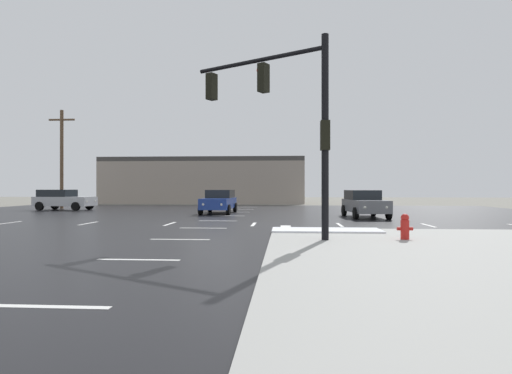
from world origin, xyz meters
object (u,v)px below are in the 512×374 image
traffic_signal_mast (287,108)px  utility_pole_distant (62,157)px  fire_hydrant (405,227)px  sedan_blue (219,201)px  sedan_grey (364,203)px  sedan_silver (63,199)px

traffic_signal_mast → utility_pole_distant: bearing=-18.1°
fire_hydrant → sedan_blue: size_ratio=0.17×
sedan_grey → utility_pole_distant: 25.16m
sedan_blue → sedan_silver: bearing=-103.4°
traffic_signal_mast → fire_hydrant: bearing=-156.0°
sedan_blue → sedan_grey: size_ratio=0.99×
sedan_grey → fire_hydrant: bearing=-8.4°
sedan_grey → utility_pole_distant: size_ratio=0.56×
sedan_grey → utility_pole_distant: utility_pole_distant is taller
traffic_signal_mast → utility_pole_distant: size_ratio=0.77×
fire_hydrant → utility_pole_distant: (-22.32, 20.81, 3.79)m
sedan_grey → utility_pole_distant: (-23.23, 9.03, 3.47)m
sedan_silver → sedan_grey: bearing=-10.2°
traffic_signal_mast → sedan_grey: bearing=-82.2°
traffic_signal_mast → sedan_blue: traffic_signal_mast is taller
sedan_silver → utility_pole_distant: 4.38m
sedan_silver → sedan_grey: same height
traffic_signal_mast → utility_pole_distant: 27.70m
sedan_silver → sedan_grey: size_ratio=1.01×
sedan_blue → sedan_silver: same height
fire_hydrant → utility_pole_distant: 30.75m
sedan_blue → utility_pole_distant: utility_pole_distant is taller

